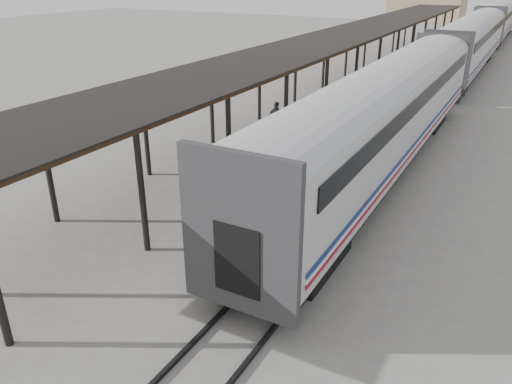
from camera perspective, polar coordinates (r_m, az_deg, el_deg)
The scene contains 10 objects.
ground at distance 16.96m, azimuth -4.42°, elevation -4.68°, with size 160.00×160.00×0.00m, color slate.
train at distance 46.75m, azimuth 23.28°, elevation 15.54°, with size 3.45×76.01×4.01m.
canopy at distance 38.41m, azimuth 11.49°, elevation 17.45°, with size 4.90×64.30×4.15m.
rails at distance 47.33m, azimuth 22.79°, elevation 12.44°, with size 1.54×150.00×0.12m.
building_left at distance 96.25m, azimuth 19.01°, elevation 19.82°, with size 12.00×8.00×6.00m, color tan.
baggage_cart at distance 16.08m, azimuth -2.36°, elevation -3.71°, with size 1.52×2.53×0.86m.
suitcase_stack at distance 16.18m, azimuth -2.05°, elevation -1.88°, with size 1.35×1.09×0.58m.
luggage_tug at distance 35.70m, azimuth 10.33°, elevation 11.47°, with size 1.28×1.62×1.25m.
porter at distance 15.01m, azimuth -2.89°, elevation -1.49°, with size 0.59×0.39×1.62m, color navy.
pedestrian at distance 26.97m, azimuth 2.37°, elevation 8.45°, with size 1.03×0.43×1.76m, color black.
Camera 1 is at (8.29, -12.35, 8.14)m, focal length 35.00 mm.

